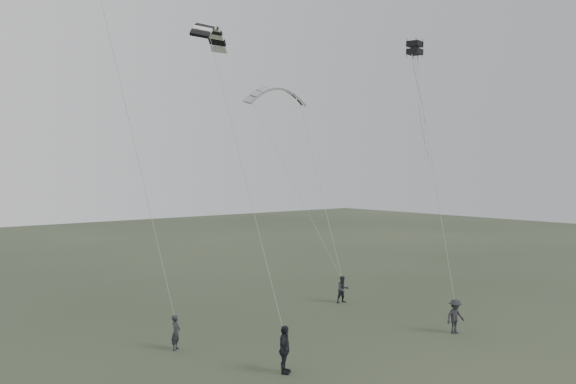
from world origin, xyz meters
TOP-DOWN VIEW (x-y plane):
  - ground at (0.00, 0.00)m, footprint 140.00×140.00m
  - flyer_left at (-5.87, 4.78)m, footprint 0.66×0.65m
  - flyer_right at (6.10, 6.48)m, footprint 0.90×0.78m
  - flyer_center at (-3.99, -0.49)m, footprint 1.14×1.03m
  - flyer_far at (5.80, -1.50)m, footprint 1.15×0.77m
  - kite_pale_large at (6.46, 13.37)m, footprint 4.64×2.73m
  - kite_striped at (-3.34, 5.95)m, footprint 3.34×3.16m
  - kite_box at (8.64, 3.29)m, footprint 0.84×0.87m

SIDE VIEW (x-z plane):
  - ground at x=0.00m, z-range 0.00..0.00m
  - flyer_left at x=-5.87m, z-range 0.00..1.53m
  - flyer_right at x=6.10m, z-range 0.00..1.59m
  - flyer_far at x=5.80m, z-range 0.00..1.66m
  - flyer_center at x=-3.99m, z-range 0.00..1.86m
  - kite_pale_large at x=6.46m, z-range 12.63..14.63m
  - kite_striped at x=-3.34m, z-range 13.94..15.42m
  - kite_box at x=8.64m, z-range 14.51..15.29m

